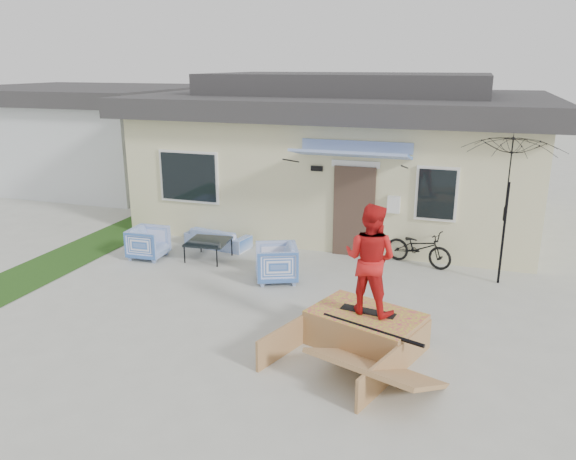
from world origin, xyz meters
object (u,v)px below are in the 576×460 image
(skater, at_px, (370,257))
(patio_umbrella, at_px, (507,200))
(armchair_left, at_px, (148,241))
(armchair_right, at_px, (276,261))
(loveseat, at_px, (218,234))
(coffee_table, at_px, (209,250))
(bicycle, at_px, (419,244))
(skateboard, at_px, (368,311))
(skate_ramp, at_px, (365,330))

(skater, bearing_deg, patio_umbrella, -107.55)
(armchair_left, height_order, armchair_right, armchair_right)
(loveseat, distance_m, patio_umbrella, 6.62)
(coffee_table, relative_size, patio_umbrella, 0.38)
(bicycle, bearing_deg, skater, -166.80)
(loveseat, xyz_separation_m, armchair_left, (-1.16, -1.24, 0.08))
(loveseat, distance_m, armchair_left, 1.71)
(armchair_left, height_order, skateboard, armchair_left)
(armchair_right, distance_m, skate_ramp, 3.15)
(loveseat, bearing_deg, armchair_right, 150.58)
(armchair_left, xyz_separation_m, coffee_table, (1.35, 0.34, -0.18))
(patio_umbrella, bearing_deg, skateboard, -120.79)
(coffee_table, distance_m, skate_ramp, 5.11)
(bicycle, relative_size, skateboard, 1.76)
(loveseat, height_order, bicycle, bicycle)
(bicycle, bearing_deg, armchair_left, 122.72)
(coffee_table, xyz_separation_m, bicycle, (4.59, 1.15, 0.27))
(coffee_table, distance_m, bicycle, 4.74)
(bicycle, bearing_deg, skate_ramp, -166.98)
(loveseat, relative_size, patio_umbrella, 0.69)
(armchair_left, bearing_deg, bicycle, -78.81)
(skateboard, bearing_deg, skate_ramp, -100.67)
(armchair_left, bearing_deg, skate_ramp, -117.93)
(skate_ramp, bearing_deg, bicycle, 103.40)
(bicycle, bearing_deg, skateboard, -166.80)
(armchair_left, height_order, patio_umbrella, patio_umbrella)
(armchair_right, xyz_separation_m, patio_umbrella, (4.35, 1.33, 1.32))
(bicycle, distance_m, skater, 4.16)
(loveseat, bearing_deg, patio_umbrella, -174.10)
(patio_umbrella, bearing_deg, coffee_table, -174.73)
(bicycle, bearing_deg, coffee_table, 122.68)
(patio_umbrella, distance_m, skateboard, 4.18)
(bicycle, height_order, skateboard, bicycle)
(skateboard, bearing_deg, armchair_left, 163.84)
(loveseat, distance_m, bicycle, 4.79)
(armchair_left, distance_m, skater, 6.20)
(skate_ramp, relative_size, skater, 1.28)
(bicycle, height_order, skate_ramp, bicycle)
(loveseat, xyz_separation_m, armchair_right, (2.10, -1.65, 0.11))
(armchair_left, height_order, coffee_table, armchair_left)
(loveseat, relative_size, skate_ramp, 0.72)
(coffee_table, bearing_deg, skateboard, -34.33)
(armchair_right, height_order, bicycle, bicycle)
(bicycle, relative_size, skate_ramp, 0.69)
(loveseat, relative_size, skater, 0.92)
(coffee_table, bearing_deg, armchair_right, -21.45)
(loveseat, relative_size, bicycle, 1.05)
(coffee_table, distance_m, patio_umbrella, 6.48)
(armchair_left, height_order, skate_ramp, armchair_left)
(coffee_table, bearing_deg, skate_ramp, -34.93)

